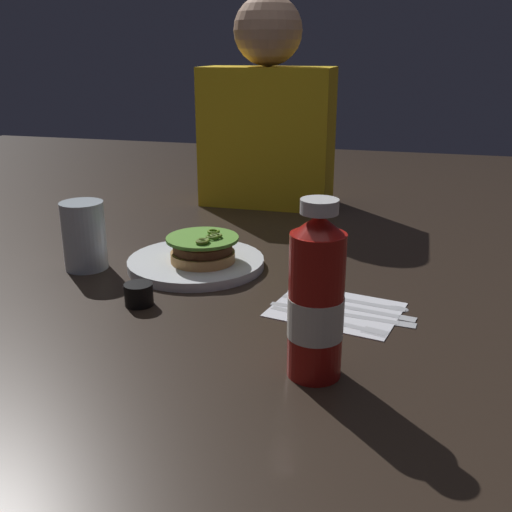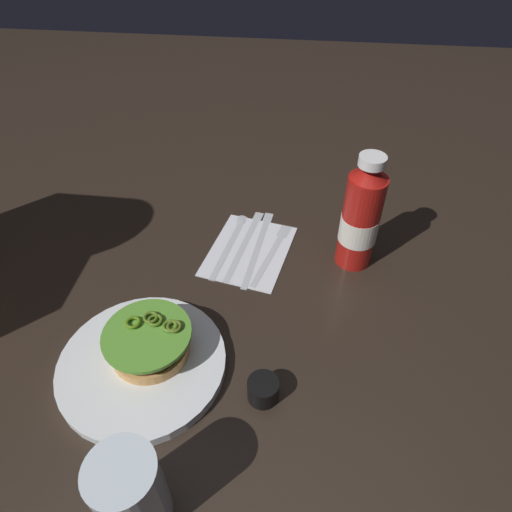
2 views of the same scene
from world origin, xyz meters
name	(u,v)px [view 2 (image 2 of 2)]	position (x,y,z in m)	size (l,w,h in m)	color
ground_plane	(203,355)	(0.00, 0.00, 0.00)	(3.00, 3.00, 0.00)	black
dinner_plate	(143,364)	(-0.03, 0.08, 0.01)	(0.25, 0.25, 0.02)	white
burger_sandwich	(149,342)	(-0.01, 0.07, 0.04)	(0.13, 0.13, 0.05)	tan
ketchup_bottle	(361,218)	(0.24, -0.24, 0.10)	(0.07, 0.07, 0.22)	#AB1712
water_glass	(131,492)	(-0.22, 0.03, 0.06)	(0.08, 0.08, 0.12)	silver
condiment_cup	(263,390)	(-0.06, -0.10, 0.02)	(0.05, 0.05, 0.03)	black
napkin	(249,250)	(0.24, -0.04, 0.00)	(0.19, 0.14, 0.00)	silver
fork_utensil	(274,248)	(0.25, -0.09, 0.00)	(0.18, 0.07, 0.00)	silver
butter_knife	(259,241)	(0.27, -0.06, 0.00)	(0.22, 0.04, 0.00)	silver
steak_knife	(246,239)	(0.27, -0.03, 0.00)	(0.21, 0.05, 0.00)	silver
spoon_utensil	(233,235)	(0.28, 0.00, 0.00)	(0.20, 0.05, 0.00)	silver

